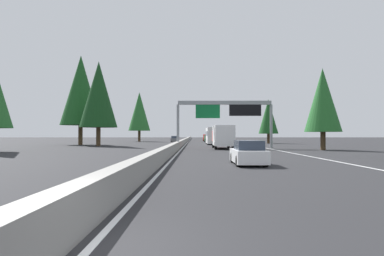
# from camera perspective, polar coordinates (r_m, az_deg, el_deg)

# --- Properties ---
(ground_plane) EXTENTS (320.00, 320.00, 0.00)m
(ground_plane) POSITION_cam_1_polar(r_m,az_deg,el_deg) (65.27, -1.23, -2.69)
(ground_plane) COLOR #262628
(median_barrier) EXTENTS (180.00, 0.56, 0.90)m
(median_barrier) POSITION_cam_1_polar(r_m,az_deg,el_deg) (85.26, -1.03, -2.02)
(median_barrier) COLOR gray
(median_barrier) RESTS_ON ground
(shoulder_stripe_right) EXTENTS (160.00, 0.16, 0.01)m
(shoulder_stripe_right) POSITION_cam_1_polar(r_m,az_deg,el_deg) (75.84, 7.74, -2.46)
(shoulder_stripe_right) COLOR silver
(shoulder_stripe_right) RESTS_ON ground
(shoulder_stripe_median) EXTENTS (160.00, 0.16, 0.01)m
(shoulder_stripe_median) POSITION_cam_1_polar(r_m,az_deg,el_deg) (75.26, -0.81, -2.48)
(shoulder_stripe_median) COLOR silver
(shoulder_stripe_median) RESTS_ON ground
(sign_gantry_overhead) EXTENTS (0.50, 12.68, 6.29)m
(sign_gantry_overhead) POSITION_cam_1_polar(r_m,az_deg,el_deg) (45.72, 5.63, 2.90)
(sign_gantry_overhead) COLOR gray
(sign_gantry_overhead) RESTS_ON ground
(sedan_mid_left) EXTENTS (4.40, 1.80, 1.47)m
(sedan_mid_left) POSITION_cam_1_polar(r_m,az_deg,el_deg) (21.28, 9.29, -4.17)
(sedan_mid_left) COLOR white
(sedan_mid_left) RESTS_ON ground
(box_truck_mid_center) EXTENTS (8.50, 2.40, 2.95)m
(box_truck_mid_center) POSITION_cam_1_polar(r_m,az_deg,el_deg) (44.85, 5.09, -1.36)
(box_truck_mid_center) COLOR white
(box_truck_mid_center) RESTS_ON ground
(minivan_near_right) EXTENTS (5.00, 1.95, 1.69)m
(minivan_near_right) POSITION_cam_1_polar(r_m,az_deg,el_deg) (84.50, 2.73, -1.68)
(minivan_near_right) COLOR #2D6B38
(minivan_near_right) RESTS_ON ground
(sedan_far_center) EXTENTS (4.40, 1.80, 1.47)m
(sedan_far_center) POSITION_cam_1_polar(r_m,az_deg,el_deg) (87.26, 5.20, -1.84)
(sedan_far_center) COLOR silver
(sedan_far_center) RESTS_ON ground
(sedan_far_left) EXTENTS (4.40, 1.80, 1.47)m
(sedan_far_left) POSITION_cam_1_polar(r_m,az_deg,el_deg) (134.79, 3.54, -1.57)
(sedan_far_left) COLOR #2D6B38
(sedan_far_left) RESTS_ON ground
(pickup_distant_a) EXTENTS (5.60, 2.00, 1.86)m
(pickup_distant_a) POSITION_cam_1_polar(r_m,az_deg,el_deg) (96.04, 2.45, -1.63)
(pickup_distant_a) COLOR red
(pickup_distant_a) RESTS_ON ground
(bus_mid_right) EXTENTS (11.50, 2.55, 3.10)m
(bus_mid_right) POSITION_cam_1_polar(r_m,az_deg,el_deg) (65.34, 3.52, -1.19)
(bus_mid_right) COLOR white
(bus_mid_right) RESTS_ON ground
(sedan_near_center) EXTENTS (4.40, 1.80, 1.47)m
(sedan_near_center) POSITION_cam_1_polar(r_m,az_deg,el_deg) (114.67, 2.31, -1.66)
(sedan_near_center) COLOR black
(sedan_near_center) RESTS_ON ground
(oncoming_near) EXTENTS (4.40, 1.80, 1.47)m
(oncoming_near) POSITION_cam_1_polar(r_m,az_deg,el_deg) (85.40, -2.87, -1.86)
(oncoming_near) COLOR slate
(oncoming_near) RESTS_ON ground
(conifer_right_near) EXTENTS (4.30, 4.30, 9.77)m
(conifer_right_near) POSITION_cam_1_polar(r_m,az_deg,el_deg) (43.93, 20.82, 4.34)
(conifer_right_near) COLOR #4C3823
(conifer_right_near) RESTS_ON ground
(conifer_right_mid) EXTENTS (4.03, 4.03, 9.15)m
(conifer_right_mid) POSITION_cam_1_polar(r_m,az_deg,el_deg) (72.87, 12.52, 1.87)
(conifer_right_mid) COLOR #4C3823
(conifer_right_mid) RESTS_ON ground
(conifer_left_near) EXTENTS (5.96, 5.96, 13.54)m
(conifer_left_near) POSITION_cam_1_polar(r_m,az_deg,el_deg) (57.09, -15.21, 5.39)
(conifer_left_near) COLOR #4C3823
(conifer_left_near) RESTS_ON ground
(conifer_left_mid) EXTENTS (7.04, 7.04, 16.00)m
(conifer_left_mid) POSITION_cam_1_polar(r_m,az_deg,el_deg) (64.82, -17.94, 5.97)
(conifer_left_mid) COLOR #4C3823
(conifer_left_mid) RESTS_ON ground
(conifer_left_far) EXTENTS (5.70, 5.70, 12.97)m
(conifer_left_far) POSITION_cam_1_polar(r_m,az_deg,el_deg) (91.35, -8.71, 2.72)
(conifer_left_far) COLOR #4C3823
(conifer_left_far) RESTS_ON ground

